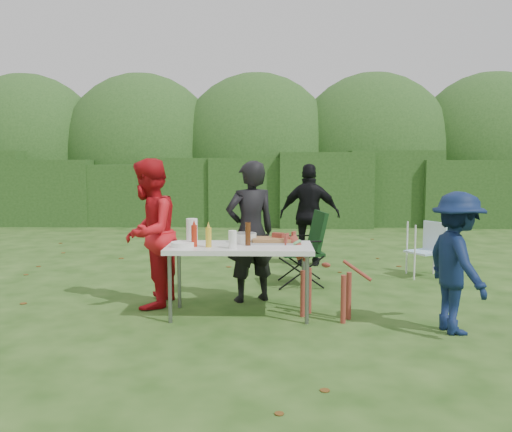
{
  "coord_description": "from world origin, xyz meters",
  "views": [
    {
      "loc": [
        0.35,
        -5.44,
        1.63
      ],
      "look_at": [
        0.2,
        0.52,
        1.0
      ],
      "focal_mm": 38.0,
      "sensor_mm": 36.0,
      "label": 1
    }
  ],
  "objects_px": {
    "person_cook": "(250,232)",
    "camping_chair": "(301,248)",
    "mustard_bottle": "(209,237)",
    "person_black_puffy": "(310,215)",
    "ketchup_bottle": "(194,236)",
    "folding_table": "(240,251)",
    "child": "(457,263)",
    "dog": "(326,278)",
    "person_red_jacket": "(149,233)",
    "lawn_chair": "(425,249)",
    "paper_towel_roll": "(192,231)",
    "beer_bottle": "(248,234)"
  },
  "relations": [
    {
      "from": "person_red_jacket",
      "to": "paper_towel_roll",
      "type": "bearing_deg",
      "value": 76.43
    },
    {
      "from": "person_cook",
      "to": "mustard_bottle",
      "type": "distance_m",
      "value": 0.82
    },
    {
      "from": "person_cook",
      "to": "person_red_jacket",
      "type": "relative_size",
      "value": 0.98
    },
    {
      "from": "folding_table",
      "to": "person_red_jacket",
      "type": "bearing_deg",
      "value": 161.98
    },
    {
      "from": "dog",
      "to": "beer_bottle",
      "type": "bearing_deg",
      "value": 22.94
    },
    {
      "from": "mustard_bottle",
      "to": "person_cook",
      "type": "bearing_deg",
      "value": 60.65
    },
    {
      "from": "folding_table",
      "to": "mustard_bottle",
      "type": "xyz_separation_m",
      "value": [
        -0.31,
        -0.12,
        0.15
      ]
    },
    {
      "from": "mustard_bottle",
      "to": "lawn_chair",
      "type": "bearing_deg",
      "value": 36.47
    },
    {
      "from": "person_red_jacket",
      "to": "person_black_puffy",
      "type": "distance_m",
      "value": 3.09
    },
    {
      "from": "folding_table",
      "to": "person_black_puffy",
      "type": "distance_m",
      "value": 2.89
    },
    {
      "from": "person_black_puffy",
      "to": "ketchup_bottle",
      "type": "bearing_deg",
      "value": 71.12
    },
    {
      "from": "person_black_puffy",
      "to": "lawn_chair",
      "type": "bearing_deg",
      "value": 159.46
    },
    {
      "from": "person_cook",
      "to": "person_red_jacket",
      "type": "xyz_separation_m",
      "value": [
        -1.11,
        -0.26,
        0.01
      ]
    },
    {
      "from": "person_cook",
      "to": "dog",
      "type": "height_order",
      "value": "person_cook"
    },
    {
      "from": "dog",
      "to": "mustard_bottle",
      "type": "relative_size",
      "value": 4.42
    },
    {
      "from": "person_red_jacket",
      "to": "lawn_chair",
      "type": "distance_m",
      "value": 3.85
    },
    {
      "from": "person_black_puffy",
      "to": "ketchup_bottle",
      "type": "height_order",
      "value": "person_black_puffy"
    },
    {
      "from": "person_red_jacket",
      "to": "paper_towel_roll",
      "type": "xyz_separation_m",
      "value": [
        0.5,
        -0.17,
        0.05
      ]
    },
    {
      "from": "dog",
      "to": "lawn_chair",
      "type": "height_order",
      "value": "dog"
    },
    {
      "from": "person_black_puffy",
      "to": "camping_chair",
      "type": "bearing_deg",
      "value": 88.02
    },
    {
      "from": "person_red_jacket",
      "to": "ketchup_bottle",
      "type": "bearing_deg",
      "value": 58.18
    },
    {
      "from": "beer_bottle",
      "to": "ketchup_bottle",
      "type": "bearing_deg",
      "value": -169.56
    },
    {
      "from": "folding_table",
      "to": "person_cook",
      "type": "height_order",
      "value": "person_cook"
    },
    {
      "from": "person_black_puffy",
      "to": "paper_towel_roll",
      "type": "bearing_deg",
      "value": 67.92
    },
    {
      "from": "person_cook",
      "to": "ketchup_bottle",
      "type": "distance_m",
      "value": 0.88
    },
    {
      "from": "beer_bottle",
      "to": "person_red_jacket",
      "type": "bearing_deg",
      "value": 163.41
    },
    {
      "from": "lawn_chair",
      "to": "mustard_bottle",
      "type": "relative_size",
      "value": 3.84
    },
    {
      "from": "child",
      "to": "folding_table",
      "type": "bearing_deg",
      "value": 66.03
    },
    {
      "from": "person_cook",
      "to": "folding_table",
      "type": "bearing_deg",
      "value": 57.55
    },
    {
      "from": "camping_chair",
      "to": "lawn_chair",
      "type": "height_order",
      "value": "camping_chair"
    },
    {
      "from": "person_cook",
      "to": "paper_towel_roll",
      "type": "relative_size",
      "value": 6.2
    },
    {
      "from": "dog",
      "to": "camping_chair",
      "type": "bearing_deg",
      "value": -54.78
    },
    {
      "from": "person_cook",
      "to": "beer_bottle",
      "type": "bearing_deg",
      "value": 65.73
    },
    {
      "from": "paper_towel_roll",
      "to": "beer_bottle",
      "type": "bearing_deg",
      "value": -14.38
    },
    {
      "from": "folding_table",
      "to": "ketchup_bottle",
      "type": "xyz_separation_m",
      "value": [
        -0.46,
        -0.1,
        0.16
      ]
    },
    {
      "from": "person_black_puffy",
      "to": "beer_bottle",
      "type": "height_order",
      "value": "person_black_puffy"
    },
    {
      "from": "folding_table",
      "to": "person_red_jacket",
      "type": "relative_size",
      "value": 0.92
    },
    {
      "from": "person_cook",
      "to": "camping_chair",
      "type": "bearing_deg",
      "value": -151.11
    },
    {
      "from": "person_cook",
      "to": "lawn_chair",
      "type": "bearing_deg",
      "value": -174.28
    },
    {
      "from": "folding_table",
      "to": "ketchup_bottle",
      "type": "bearing_deg",
      "value": -167.98
    },
    {
      "from": "folding_table",
      "to": "child",
      "type": "distance_m",
      "value": 2.12
    },
    {
      "from": "mustard_bottle",
      "to": "camping_chair",
      "type": "bearing_deg",
      "value": 56.16
    },
    {
      "from": "person_red_jacket",
      "to": "dog",
      "type": "bearing_deg",
      "value": 83.56
    },
    {
      "from": "paper_towel_roll",
      "to": "camping_chair",
      "type": "bearing_deg",
      "value": 45.41
    },
    {
      "from": "beer_bottle",
      "to": "paper_towel_roll",
      "type": "xyz_separation_m",
      "value": [
        -0.6,
        0.15,
        0.01
      ]
    },
    {
      "from": "mustard_bottle",
      "to": "ketchup_bottle",
      "type": "height_order",
      "value": "ketchup_bottle"
    },
    {
      "from": "ketchup_bottle",
      "to": "mustard_bottle",
      "type": "bearing_deg",
      "value": -8.26
    },
    {
      "from": "ketchup_bottle",
      "to": "beer_bottle",
      "type": "height_order",
      "value": "beer_bottle"
    },
    {
      "from": "person_red_jacket",
      "to": "person_cook",
      "type": "bearing_deg",
      "value": 108.86
    },
    {
      "from": "camping_chair",
      "to": "dog",
      "type": "bearing_deg",
      "value": 85.99
    }
  ]
}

